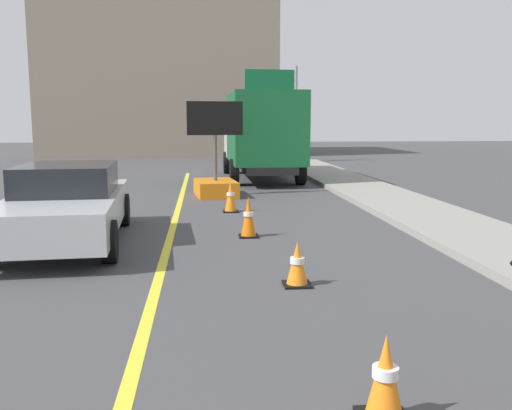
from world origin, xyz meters
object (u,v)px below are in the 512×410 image
at_px(box_truck, 261,133).
at_px(traffic_cone_far_lane, 248,217).
at_px(highway_guide_sign, 281,97).
at_px(traffic_cone_near_sign, 385,379).
at_px(traffic_cone_mid_lane, 297,264).
at_px(traffic_cone_curbside, 231,197).
at_px(pickup_car, 67,204).
at_px(arrow_board_trailer, 216,179).

height_order(box_truck, traffic_cone_far_lane, box_truck).
bearing_deg(highway_guide_sign, traffic_cone_far_lane, -99.73).
xyz_separation_m(box_truck, traffic_cone_near_sign, (-0.89, -16.97, -1.40)).
xyz_separation_m(traffic_cone_near_sign, traffic_cone_mid_lane, (-0.06, 3.37, -0.03)).
bearing_deg(traffic_cone_mid_lane, traffic_cone_far_lane, 96.81).
distance_m(traffic_cone_far_lane, traffic_cone_curbside, 2.94).
distance_m(pickup_car, highway_guide_sign, 20.60).
distance_m(box_truck, traffic_cone_curbside, 7.76).
distance_m(pickup_car, traffic_cone_curbside, 4.36).
bearing_deg(arrow_board_trailer, pickup_car, -114.54).
bearing_deg(traffic_cone_near_sign, traffic_cone_far_lane, 93.84).
xyz_separation_m(pickup_car, highway_guide_sign, (6.52, 19.35, 2.73)).
bearing_deg(box_truck, highway_guide_sign, 77.37).
relative_size(traffic_cone_mid_lane, traffic_cone_far_lane, 0.77).
xyz_separation_m(traffic_cone_mid_lane, traffic_cone_curbside, (-0.56, 6.11, 0.08)).
height_order(highway_guide_sign, traffic_cone_near_sign, highway_guide_sign).
height_order(arrow_board_trailer, traffic_cone_near_sign, arrow_board_trailer).
relative_size(box_truck, traffic_cone_mid_lane, 11.80).
relative_size(highway_guide_sign, traffic_cone_mid_lane, 8.45).
height_order(traffic_cone_far_lane, traffic_cone_curbside, traffic_cone_far_lane).
bearing_deg(pickup_car, traffic_cone_near_sign, -60.07).
xyz_separation_m(traffic_cone_far_lane, traffic_cone_curbside, (-0.19, 2.93, -0.01)).
height_order(pickup_car, traffic_cone_mid_lane, pickup_car).
xyz_separation_m(arrow_board_trailer, traffic_cone_far_lane, (0.47, -5.87, -0.10)).
height_order(arrow_board_trailer, traffic_cone_mid_lane, arrow_board_trailer).
distance_m(traffic_cone_near_sign, traffic_cone_curbside, 9.50).
bearing_deg(traffic_cone_curbside, highway_guide_sign, 77.93).
xyz_separation_m(arrow_board_trailer, traffic_cone_mid_lane, (0.85, -9.05, -0.19)).
relative_size(box_truck, traffic_cone_curbside, 9.31).
relative_size(traffic_cone_near_sign, traffic_cone_far_lane, 0.85).
relative_size(box_truck, highway_guide_sign, 1.40).
height_order(arrow_board_trailer, box_truck, box_truck).
bearing_deg(traffic_cone_curbside, pickup_car, -134.50).
distance_m(highway_guide_sign, traffic_cone_mid_lane, 22.77).
bearing_deg(traffic_cone_near_sign, pickup_car, 119.93).
bearing_deg(traffic_cone_far_lane, highway_guide_sign, 80.27).
relative_size(arrow_board_trailer, traffic_cone_far_lane, 3.53).
height_order(pickup_car, traffic_cone_near_sign, pickup_car).
xyz_separation_m(box_truck, traffic_cone_curbside, (-1.51, -7.49, -1.35)).
height_order(arrow_board_trailer, highway_guide_sign, highway_guide_sign).
height_order(pickup_car, traffic_cone_curbside, pickup_car).
relative_size(box_truck, traffic_cone_near_sign, 10.73).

